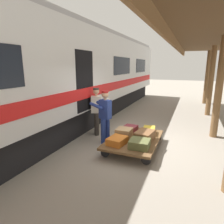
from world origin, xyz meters
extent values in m
plane|color=gray|center=(0.00, 0.00, 0.00)|extent=(60.00, 60.00, 0.00)
cylinder|color=brown|center=(-2.17, -8.46, 1.70)|extent=(0.24, 0.24, 3.40)
cylinder|color=brown|center=(-2.17, -5.07, 1.70)|extent=(0.24, 0.24, 3.40)
cylinder|color=brown|center=(-2.17, -1.69, 1.70)|extent=(0.24, 0.24, 3.40)
cube|color=brown|center=(-0.62, 0.00, 3.25)|extent=(0.08, 17.71, 0.30)
cube|color=silver|center=(3.51, 0.00, 2.35)|extent=(3.00, 21.54, 2.90)
cube|color=black|center=(3.51, 0.00, 0.45)|extent=(2.55, 20.46, 0.90)
cube|color=#99999E|center=(3.51, 0.00, 3.90)|extent=(2.76, 21.11, 0.20)
cube|color=red|center=(2.00, 0.00, 1.55)|extent=(0.03, 21.11, 0.36)
cube|color=black|center=(2.00, -7.54, 2.45)|extent=(0.02, 2.37, 0.84)
cube|color=black|center=(2.00, -3.77, 2.45)|extent=(0.02, 2.37, 0.84)
cube|color=black|center=(2.06, 0.00, 1.95)|extent=(0.12, 1.10, 2.00)
cube|color=brown|center=(0.16, 0.35, 0.28)|extent=(1.43, 2.18, 0.07)
cylinder|color=black|center=(-0.41, 1.22, 0.12)|extent=(0.25, 0.05, 0.25)
cylinder|color=black|center=(0.74, 1.22, 0.12)|extent=(0.25, 0.05, 0.25)
cylinder|color=black|center=(-0.41, -0.52, 0.12)|extent=(0.25, 0.05, 0.25)
cylinder|color=black|center=(0.74, -0.52, 0.12)|extent=(0.25, 0.05, 0.25)
cube|color=maroon|center=(0.49, -0.24, 0.40)|extent=(0.46, 0.57, 0.17)
cube|color=brown|center=(-0.16, 0.35, 0.45)|extent=(0.54, 0.70, 0.27)
cube|color=tan|center=(0.49, 0.35, 0.45)|extent=(0.46, 0.46, 0.27)
cube|color=gold|center=(-0.16, -0.24, 0.42)|extent=(0.42, 0.55, 0.20)
cube|color=brown|center=(-0.16, 0.95, 0.43)|extent=(0.54, 0.54, 0.22)
cube|color=#CC6B23|center=(0.49, 0.95, 0.41)|extent=(0.52, 0.62, 0.19)
cylinder|color=navy|center=(1.13, 0.17, 0.41)|extent=(0.16, 0.16, 0.82)
cylinder|color=navy|center=(1.18, 0.37, 0.41)|extent=(0.16, 0.16, 0.82)
cube|color=navy|center=(1.15, 0.27, 1.12)|extent=(0.40, 0.31, 0.60)
cylinder|color=tan|center=(1.15, 0.27, 1.45)|extent=(0.09, 0.09, 0.06)
sphere|color=tan|center=(1.15, 0.27, 1.59)|extent=(0.22, 0.22, 0.22)
cylinder|color=#A51919|center=(1.15, 0.27, 1.67)|extent=(0.21, 0.21, 0.06)
cylinder|color=navy|center=(1.33, 0.06, 1.22)|extent=(0.54, 0.23, 0.21)
cylinder|color=navy|center=(1.41, 0.37, 1.22)|extent=(0.54, 0.23, 0.21)
cylinder|color=#332D28|center=(1.73, -0.24, 0.41)|extent=(0.16, 0.16, 0.82)
cylinder|color=#332D28|center=(1.81, -0.42, 0.41)|extent=(0.16, 0.16, 0.82)
cube|color=silver|center=(1.77, -0.33, 1.12)|extent=(0.42, 0.34, 0.60)
cylinder|color=tan|center=(1.77, -0.33, 1.45)|extent=(0.09, 0.09, 0.06)
sphere|color=tan|center=(1.77, -0.33, 1.59)|extent=(0.22, 0.22, 0.22)
cylinder|color=#332D28|center=(1.77, -0.33, 1.67)|extent=(0.21, 0.21, 0.06)
cylinder|color=silver|center=(1.50, -0.27, 1.22)|extent=(0.53, 0.30, 0.21)
cylinder|color=silver|center=(1.63, -0.56, 1.22)|extent=(0.53, 0.30, 0.21)
camera|label=1|loc=(-1.33, 5.76, 2.47)|focal=31.30mm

